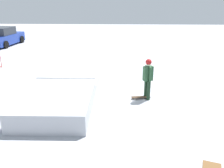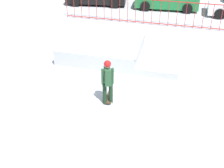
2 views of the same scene
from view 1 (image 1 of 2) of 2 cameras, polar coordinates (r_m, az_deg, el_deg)
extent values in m
plane|color=#A8AAB2|center=(10.32, -3.67, -3.74)|extent=(60.00, 60.00, 0.00)
cube|color=#B0B3BB|center=(9.43, -12.68, -4.21)|extent=(3.64, 2.66, 0.70)
cube|color=#B0B3BB|center=(11.95, -9.66, 0.12)|extent=(1.84, 2.63, 0.30)
cylinder|color=gray|center=(10.94, -10.67, 1.26)|extent=(0.12, 2.60, 0.08)
cylinder|color=black|center=(10.29, 8.49, -1.51)|extent=(0.15, 0.15, 0.82)
cylinder|color=black|center=(10.47, 7.87, -1.11)|extent=(0.15, 0.15, 0.82)
cube|color=#264C2D|center=(10.15, 8.37, 2.43)|extent=(0.36, 0.44, 0.60)
cylinder|color=#264C2D|center=(10.01, 8.88, 2.16)|extent=(0.09, 0.09, 0.60)
cylinder|color=#264C2D|center=(10.30, 7.87, 2.70)|extent=(0.09, 0.09, 0.60)
sphere|color=tan|center=(10.03, 8.49, 4.89)|extent=(0.22, 0.22, 0.22)
sphere|color=#A51919|center=(10.02, 8.50, 5.06)|extent=(0.25, 0.25, 0.25)
cube|color=#3F2D1E|center=(10.47, 6.72, -3.01)|extent=(0.33, 0.82, 0.02)
cylinder|color=silver|center=(10.32, 5.35, -3.61)|extent=(0.04, 0.06, 0.06)
cylinder|color=silver|center=(10.53, 5.08, -3.12)|extent=(0.04, 0.06, 0.06)
cylinder|color=silver|center=(10.45, 8.35, -3.43)|extent=(0.04, 0.06, 0.06)
cylinder|color=silver|center=(10.66, 8.03, -2.95)|extent=(0.04, 0.06, 0.06)
cylinder|color=maroon|center=(16.30, -24.59, 6.04)|extent=(0.03, 0.03, 1.50)
cube|color=#1E3899|center=(24.07, -23.66, 9.58)|extent=(4.26, 2.15, 0.80)
cube|color=#262B33|center=(23.81, -24.15, 11.19)|extent=(2.16, 1.71, 0.64)
cylinder|color=black|center=(25.68, -23.66, 9.58)|extent=(0.66, 0.29, 0.64)
cylinder|color=black|center=(24.83, -20.28, 9.71)|extent=(0.66, 0.29, 0.64)
cylinder|color=black|center=(22.53, -23.49, 8.40)|extent=(0.66, 0.29, 0.64)
camera|label=2|loc=(15.67, 44.29, 22.70)|focal=48.21mm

